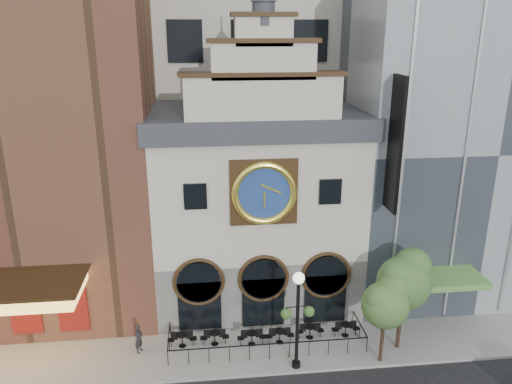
{
  "coord_description": "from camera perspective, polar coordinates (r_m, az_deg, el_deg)",
  "views": [
    {
      "loc": [
        -3.16,
        -20.87,
        16.87
      ],
      "look_at": [
        -0.19,
        6.0,
        7.88
      ],
      "focal_mm": 35.0,
      "sensor_mm": 36.0,
      "label": 1
    }
  ],
  "objects": [
    {
      "name": "bistro_4",
      "position": [
        29.26,
        6.19,
        -15.48
      ],
      "size": [
        1.58,
        0.68,
        0.9
      ],
      "color": "black",
      "rests_on": "sidewalk"
    },
    {
      "name": "cafe_railing",
      "position": [
        28.65,
        1.19,
        -16.22
      ],
      "size": [
        10.6,
        2.6,
        0.9
      ],
      "primitive_type": null,
      "color": "black",
      "rests_on": "sidewalk"
    },
    {
      "name": "pedestrian",
      "position": [
        28.57,
        -13.25,
        -16.01
      ],
      "size": [
        0.58,
        0.69,
        1.62
      ],
      "primitive_type": "imported",
      "rotation": [
        0.0,
        0.0,
        1.19
      ],
      "color": "black",
      "rests_on": "sidewalk"
    },
    {
      "name": "theater_building",
      "position": [
        32.64,
        -24.14,
        9.3
      ],
      "size": [
        14.0,
        15.6,
        25.0
      ],
      "color": "brown",
      "rests_on": "ground"
    },
    {
      "name": "bistro_0",
      "position": [
        28.74,
        -8.44,
        -16.29
      ],
      "size": [
        1.58,
        0.68,
        0.9
      ],
      "color": "black",
      "rests_on": "sidewalk"
    },
    {
      "name": "lamppost",
      "position": [
        25.51,
        4.79,
        -13.29
      ],
      "size": [
        1.73,
        0.65,
        5.42
      ],
      "rotation": [
        0.0,
        0.0,
        0.08
      ],
      "color": "black",
      "rests_on": "sidewalk"
    },
    {
      "name": "retail_building",
      "position": [
        35.47,
        21.04,
        6.23
      ],
      "size": [
        14.0,
        14.4,
        20.0
      ],
      "color": "gray",
      "rests_on": "ground"
    },
    {
      "name": "bistro_1",
      "position": [
        28.69,
        -4.74,
        -16.2
      ],
      "size": [
        1.58,
        0.68,
        0.9
      ],
      "color": "black",
      "rests_on": "sidewalk"
    },
    {
      "name": "ground",
      "position": [
        27.02,
        1.91,
        -20.26
      ],
      "size": [
        120.0,
        120.0,
        0.0
      ],
      "primitive_type": "plane",
      "color": "black",
      "rests_on": "ground"
    },
    {
      "name": "tree_left",
      "position": [
        27.63,
        16.64,
        -9.44
      ],
      "size": [
        2.96,
        2.85,
        5.7
      ],
      "color": "#382619",
      "rests_on": "sidewalk"
    },
    {
      "name": "bistro_2",
      "position": [
        28.59,
        -0.49,
        -16.26
      ],
      "size": [
        1.58,
        0.68,
        0.9
      ],
      "color": "black",
      "rests_on": "sidewalk"
    },
    {
      "name": "bistro_5",
      "position": [
        29.71,
        10.2,
        -15.12
      ],
      "size": [
        1.58,
        0.68,
        0.9
      ],
      "color": "black",
      "rests_on": "sidewalk"
    },
    {
      "name": "bistro_3",
      "position": [
        28.76,
        2.73,
        -16.06
      ],
      "size": [
        1.58,
        0.68,
        0.9
      ],
      "color": "black",
      "rests_on": "sidewalk"
    },
    {
      "name": "sidewalk",
      "position": [
        28.95,
        1.18,
        -17.08
      ],
      "size": [
        44.0,
        5.0,
        0.15
      ],
      "primitive_type": "cube",
      "color": "gray",
      "rests_on": "ground"
    },
    {
      "name": "clock_building",
      "position": [
        30.61,
        -0.03,
        -1.04
      ],
      "size": [
        12.6,
        8.78,
        18.65
      ],
      "color": "#605E5B",
      "rests_on": "ground"
    },
    {
      "name": "tree_right",
      "position": [
        26.61,
        14.64,
        -11.98
      ],
      "size": [
        2.5,
        2.41,
        4.82
      ],
      "color": "#382619",
      "rests_on": "sidewalk"
    }
  ]
}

